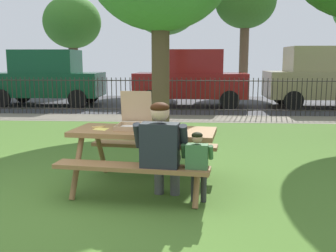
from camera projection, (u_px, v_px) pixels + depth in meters
ground at (83, 168)px, 6.07m from camera, size 28.00×11.80×0.02m
cobblestone_walkway at (134, 118)px, 11.18m from camera, size 28.00×1.40×0.01m
street_asphalt at (149, 104)px, 14.89m from camera, size 28.00×6.15×0.01m
picnic_table_foreground at (144, 143)px, 5.01m from camera, size 1.97×1.69×0.79m
pizza_box_open at (134, 119)px, 5.12m from camera, size 0.44×0.49×0.47m
pizza_slice_on_table at (100, 128)px, 5.05m from camera, size 0.26×0.29×0.02m
adult_at_table at (162, 148)px, 4.46m from camera, size 0.63×0.62×1.19m
child_at_table at (197, 162)px, 4.38m from camera, size 0.36×0.36×0.87m
iron_fence_streetside at (137, 96)px, 11.77m from camera, size 23.27×0.03×1.12m
parked_car_left at (47, 77)px, 14.12m from camera, size 3.91×1.85×1.98m
parked_car_center at (191, 78)px, 13.78m from camera, size 3.97×1.96×1.98m
parked_car_right at (335, 76)px, 13.44m from camera, size 4.60×1.96×2.08m
far_tree_midleft at (72, 23)px, 19.54m from camera, size 2.85×2.85×4.76m
far_tree_center at (164, 2)px, 19.07m from camera, size 3.59×3.59×6.05m
far_tree_midright at (245, 2)px, 18.82m from camera, size 2.92×2.92×5.74m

